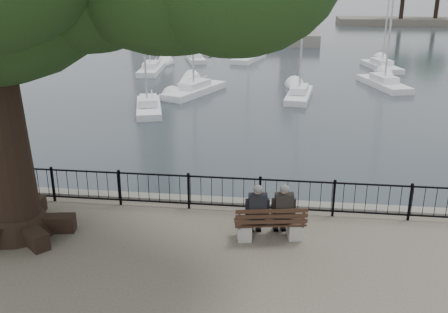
% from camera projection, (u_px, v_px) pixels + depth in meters
% --- Properties ---
extents(harbor, '(260.00, 260.00, 1.20)m').
position_uv_depth(harbor, '(226.00, 218.00, 14.67)').
color(harbor, slate).
rests_on(harbor, ground).
extents(railing, '(22.06, 0.06, 1.00)m').
position_uv_depth(railing, '(224.00, 192.00, 13.85)').
color(railing, black).
rests_on(railing, ground).
extents(bench, '(1.82, 0.82, 0.93)m').
position_uv_depth(bench, '(270.00, 227.00, 12.37)').
color(bench, '#979691').
rests_on(bench, ground).
extents(person_left, '(0.49, 0.78, 1.47)m').
position_uv_depth(person_left, '(257.00, 213.00, 12.33)').
color(person_left, black).
rests_on(person_left, ground).
extents(person_right, '(0.49, 0.78, 1.47)m').
position_uv_depth(person_right, '(283.00, 212.00, 12.36)').
color(person_right, black).
rests_on(person_right, ground).
extents(lion_monument, '(6.46, 6.46, 9.41)m').
position_uv_depth(lion_monument, '(292.00, 23.00, 57.69)').
color(lion_monument, slate).
rests_on(lion_monument, ground).
extents(sailboat_a, '(2.62, 5.03, 8.64)m').
position_uv_depth(sailboat_a, '(149.00, 106.00, 28.66)').
color(sailboat_a, white).
rests_on(sailboat_a, ground).
extents(sailboat_b, '(3.67, 5.98, 12.01)m').
position_uv_depth(sailboat_b, '(195.00, 89.00, 32.95)').
color(sailboat_b, white).
rests_on(sailboat_b, ground).
extents(sailboat_c, '(1.95, 5.05, 9.06)m').
position_uv_depth(sailboat_c, '(299.00, 94.00, 31.69)').
color(sailboat_c, white).
rests_on(sailboat_c, ground).
extents(sailboat_d, '(3.14, 5.91, 10.44)m').
position_uv_depth(sailboat_d, '(383.00, 83.00, 35.06)').
color(sailboat_d, white).
rests_on(sailboat_d, ground).
extents(sailboat_e, '(2.03, 5.63, 13.27)m').
position_uv_depth(sailboat_e, '(151.00, 67.00, 40.76)').
color(sailboat_e, white).
rests_on(sailboat_e, ground).
extents(sailboat_f, '(3.02, 6.17, 12.94)m').
position_uv_depth(sailboat_f, '(249.00, 56.00, 46.71)').
color(sailboat_f, white).
rests_on(sailboat_f, ground).
extents(sailboat_g, '(2.88, 5.85, 9.67)m').
position_uv_depth(sailboat_g, '(381.00, 66.00, 42.13)').
color(sailboat_g, white).
rests_on(sailboat_g, ground).
extents(sailboat_h, '(2.85, 5.13, 12.46)m').
position_uv_depth(sailboat_h, '(195.00, 56.00, 46.63)').
color(sailboat_h, white).
rests_on(sailboat_h, ground).
extents(far_shore, '(30.00, 8.60, 9.18)m').
position_uv_depth(far_shore, '(436.00, 0.00, 82.03)').
color(far_shore, '#585147').
rests_on(far_shore, ground).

